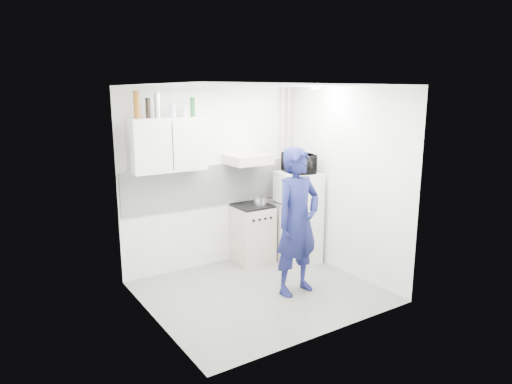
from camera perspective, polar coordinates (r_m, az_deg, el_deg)
floor at (r=6.02m, az=0.53°, el=-12.37°), size 2.80×2.80×0.00m
ceiling at (r=5.47m, az=0.58°, el=13.21°), size 2.80×2.80×0.00m
wall_back at (r=6.66m, az=-5.40°, el=1.75°), size 2.80×0.00×2.80m
wall_left at (r=4.99m, az=-12.98°, el=-2.10°), size 0.00×2.60×2.60m
wall_right at (r=6.47m, az=10.95°, el=1.26°), size 0.00×2.60×2.60m
person at (r=5.74m, az=5.21°, el=-3.71°), size 0.73×0.52×1.87m
stove at (r=6.92m, az=-0.47°, el=-5.28°), size 0.53×0.53×0.85m
fridge at (r=6.88m, az=5.25°, el=-3.17°), size 0.65×0.65×1.37m
stove_top at (r=6.80m, az=-0.48°, el=-1.74°), size 0.51×0.51×0.03m
saucepan at (r=6.78m, az=0.50°, el=-1.16°), size 0.20×0.20×0.11m
microwave at (r=6.71m, az=5.39°, el=3.62°), size 0.56×0.43×0.28m
bottle_a at (r=5.95m, az=-14.68°, el=10.52°), size 0.08×0.08×0.34m
bottle_b at (r=5.99m, az=-13.34°, el=10.18°), size 0.07×0.07×0.25m
bottle_c at (r=6.04m, az=-12.24°, el=10.54°), size 0.08×0.08×0.31m
canister_a at (r=6.12m, az=-10.35°, el=10.01°), size 0.07×0.07×0.18m
canister_b at (r=6.18m, az=-8.89°, el=9.96°), size 0.08×0.08×0.15m
bottle_e at (r=6.23m, az=-7.93°, el=10.48°), size 0.06×0.06×0.26m
upper_cabinet at (r=6.11m, az=-11.00°, el=5.85°), size 1.00×0.35×0.70m
range_hood at (r=6.62m, az=-0.98°, el=4.11°), size 0.60×0.50×0.14m
backsplash at (r=6.67m, az=-5.32°, el=0.89°), size 2.74×0.03×0.60m
pipe_a at (r=7.28m, az=4.00°, el=2.68°), size 0.05×0.05×2.60m
pipe_b at (r=7.21m, az=3.23°, el=2.60°), size 0.04×0.04×2.60m
ceiling_spot_fixture at (r=6.23m, az=7.41°, el=12.72°), size 0.10×0.10×0.02m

